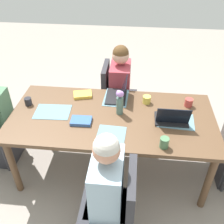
# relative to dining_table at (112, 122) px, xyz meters

# --- Properties ---
(ground_plane) EXTENTS (10.00, 10.00, 0.00)m
(ground_plane) POSITION_rel_dining_table_xyz_m (0.00, 0.00, -0.68)
(ground_plane) COLOR gray
(dining_table) EXTENTS (2.07, 0.99, 0.75)m
(dining_table) POSITION_rel_dining_table_xyz_m (0.00, 0.00, 0.00)
(dining_table) COLOR brown
(dining_table) RESTS_ON ground_plane
(chair_near_left_mid) EXTENTS (0.44, 0.44, 0.90)m
(chair_near_left_mid) POSITION_rel_dining_table_xyz_m (0.12, -0.85, -0.18)
(chair_near_left_mid) COLOR #2D2D33
(chair_near_left_mid) RESTS_ON ground_plane
(person_near_left_mid) EXTENTS (0.36, 0.40, 1.19)m
(person_near_left_mid) POSITION_rel_dining_table_xyz_m (0.04, -0.79, -0.15)
(person_near_left_mid) COLOR #2D2D33
(person_near_left_mid) RESTS_ON ground_plane
(chair_far_left_far) EXTENTS (0.44, 0.44, 0.90)m
(chair_far_left_far) POSITION_rel_dining_table_xyz_m (-0.05, 0.81, -0.18)
(chair_far_left_far) COLOR #2D2D33
(chair_far_left_far) RESTS_ON ground_plane
(person_far_left_far) EXTENTS (0.36, 0.40, 1.19)m
(person_far_left_far) POSITION_rel_dining_table_xyz_m (0.02, 0.75, -0.15)
(person_far_left_far) COLOR #2D2D33
(person_far_left_far) RESTS_ON ground_plane
(flower_vase) EXTENTS (0.08, 0.07, 0.27)m
(flower_vase) POSITION_rel_dining_table_xyz_m (0.07, 0.06, 0.23)
(flower_vase) COLOR #4C6B60
(flower_vase) RESTS_ON dining_table
(placemat_head_left_left_near) EXTENTS (0.37, 0.28, 0.00)m
(placemat_head_left_left_near) POSITION_rel_dining_table_xyz_m (-0.62, 0.01, 0.08)
(placemat_head_left_left_near) COLOR slate
(placemat_head_left_left_near) RESTS_ON dining_table
(placemat_near_left_mid) EXTENTS (0.28, 0.37, 0.00)m
(placemat_near_left_mid) POSITION_rel_dining_table_xyz_m (0.02, -0.34, 0.08)
(placemat_near_left_mid) COLOR slate
(placemat_near_left_mid) RESTS_ON dining_table
(placemat_far_left_far) EXTENTS (0.28, 0.37, 0.00)m
(placemat_far_left_far) POSITION_rel_dining_table_xyz_m (0.01, 0.34, 0.08)
(placemat_far_left_far) COLOR slate
(placemat_far_left_far) RESTS_ON dining_table
(placemat_head_right_right_near) EXTENTS (0.38, 0.28, 0.00)m
(placemat_head_right_right_near) POSITION_rel_dining_table_xyz_m (0.63, -0.01, 0.08)
(placemat_head_right_right_near) COLOR slate
(placemat_head_right_right_near) RESTS_ON dining_table
(laptop_far_left_far) EXTENTS (0.22, 0.32, 0.21)m
(laptop_far_left_far) POSITION_rel_dining_table_xyz_m (0.03, 0.34, 0.12)
(laptop_far_left_far) COLOR black
(laptop_far_left_far) RESTS_ON dining_table
(laptop_head_right_right_near) EXTENTS (0.32, 0.22, 0.21)m
(laptop_head_right_right_near) POSITION_rel_dining_table_xyz_m (0.59, -0.04, 0.12)
(laptop_head_right_right_near) COLOR black
(laptop_head_right_right_near) RESTS_ON dining_table
(coffee_mug_near_left) EXTENTS (0.09, 0.09, 0.08)m
(coffee_mug_near_left) POSITION_rel_dining_table_xyz_m (0.35, 0.27, 0.12)
(coffee_mug_near_left) COLOR #DBC64C
(coffee_mug_near_left) RESTS_ON dining_table
(coffee_mug_near_right) EXTENTS (0.08, 0.08, 0.08)m
(coffee_mug_near_right) POSITION_rel_dining_table_xyz_m (-0.91, 0.11, 0.12)
(coffee_mug_near_right) COLOR #232328
(coffee_mug_near_right) RESTS_ON dining_table
(coffee_mug_centre_left) EXTENTS (0.08, 0.08, 0.09)m
(coffee_mug_centre_left) POSITION_rel_dining_table_xyz_m (0.79, 0.26, 0.12)
(coffee_mug_centre_left) COLOR #AD3D38
(coffee_mug_centre_left) RESTS_ON dining_table
(coffee_mug_centre_right) EXTENTS (0.08, 0.08, 0.10)m
(coffee_mug_centre_right) POSITION_rel_dining_table_xyz_m (0.49, -0.39, 0.12)
(coffee_mug_centre_right) COLOR #47704C
(coffee_mug_centre_right) RESTS_ON dining_table
(book_red_cover) EXTENTS (0.23, 0.19, 0.03)m
(book_red_cover) POSITION_rel_dining_table_xyz_m (-0.36, 0.33, 0.09)
(book_red_cover) COLOR gold
(book_red_cover) RESTS_ON dining_table
(book_blue_cover) EXTENTS (0.20, 0.14, 0.03)m
(book_blue_cover) POSITION_rel_dining_table_xyz_m (-0.29, -0.13, 0.09)
(book_blue_cover) COLOR #335693
(book_blue_cover) RESTS_ON dining_table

